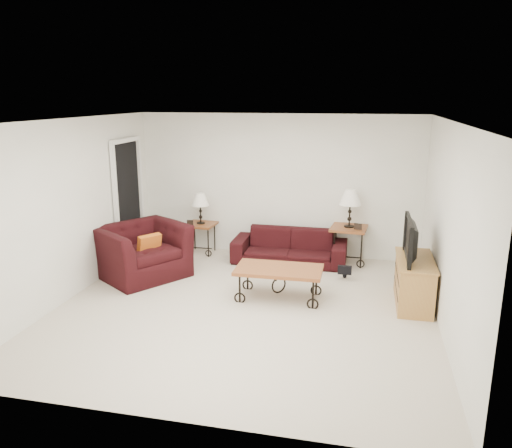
{
  "coord_description": "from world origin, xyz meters",
  "views": [
    {
      "loc": [
        1.5,
        -6.09,
        2.8
      ],
      "look_at": [
        0.0,
        0.7,
        1.0
      ],
      "focal_mm": 35.0,
      "sensor_mm": 36.0,
      "label": 1
    }
  ],
  "objects": [
    {
      "name": "ground",
      "position": [
        0.0,
        0.0,
        0.0
      ],
      "size": [
        5.0,
        5.0,
        0.0
      ],
      "primitive_type": "plane",
      "color": "beige",
      "rests_on": "ground"
    },
    {
      "name": "wall_back",
      "position": [
        0.0,
        2.5,
        1.25
      ],
      "size": [
        5.0,
        0.02,
        2.5
      ],
      "primitive_type": "cube",
      "color": "silver",
      "rests_on": "ground"
    },
    {
      "name": "wall_front",
      "position": [
        0.0,
        -2.5,
        1.25
      ],
      "size": [
        5.0,
        0.02,
        2.5
      ],
      "primitive_type": "cube",
      "color": "silver",
      "rests_on": "ground"
    },
    {
      "name": "wall_left",
      "position": [
        -2.5,
        0.0,
        1.25
      ],
      "size": [
        0.02,
        5.0,
        2.5
      ],
      "primitive_type": "cube",
      "color": "silver",
      "rests_on": "ground"
    },
    {
      "name": "wall_right",
      "position": [
        2.5,
        0.0,
        1.25
      ],
      "size": [
        0.02,
        5.0,
        2.5
      ],
      "primitive_type": "cube",
      "color": "silver",
      "rests_on": "ground"
    },
    {
      "name": "ceiling",
      "position": [
        0.0,
        0.0,
        2.5
      ],
      "size": [
        5.0,
        5.0,
        0.0
      ],
      "primitive_type": "plane",
      "color": "white",
      "rests_on": "wall_back"
    },
    {
      "name": "doorway",
      "position": [
        -2.47,
        1.65,
        1.02
      ],
      "size": [
        0.08,
        0.94,
        2.04
      ],
      "primitive_type": "cube",
      "color": "black",
      "rests_on": "ground"
    },
    {
      "name": "sofa",
      "position": [
        0.3,
        2.02,
        0.28
      ],
      "size": [
        1.93,
        0.75,
        0.56
      ],
      "primitive_type": "imported",
      "color": "black",
      "rests_on": "ground"
    },
    {
      "name": "side_table_left",
      "position": [
        -1.35,
        2.2,
        0.28
      ],
      "size": [
        0.54,
        0.54,
        0.56
      ],
      "primitive_type": "cube",
      "rotation": [
        0.0,
        0.0,
        -0.06
      ],
      "color": "brown",
      "rests_on": "ground"
    },
    {
      "name": "side_table_right",
      "position": [
        1.28,
        2.2,
        0.32
      ],
      "size": [
        0.65,
        0.65,
        0.64
      ],
      "primitive_type": "cube",
      "rotation": [
        0.0,
        0.0,
        -0.1
      ],
      "color": "brown",
      "rests_on": "ground"
    },
    {
      "name": "lamp_left",
      "position": [
        -1.35,
        2.2,
        0.83
      ],
      "size": [
        0.33,
        0.33,
        0.56
      ],
      "primitive_type": null,
      "rotation": [
        0.0,
        0.0,
        -0.06
      ],
      "color": "black",
      "rests_on": "side_table_left"
    },
    {
      "name": "lamp_right",
      "position": [
        1.28,
        2.2,
        0.96
      ],
      "size": [
        0.4,
        0.4,
        0.64
      ],
      "primitive_type": null,
      "rotation": [
        0.0,
        0.0,
        -0.1
      ],
      "color": "black",
      "rests_on": "side_table_right"
    },
    {
      "name": "photo_frame_left",
      "position": [
        -1.5,
        2.05,
        0.6
      ],
      "size": [
        0.11,
        0.03,
        0.09
      ],
      "primitive_type": "cube",
      "rotation": [
        0.0,
        0.0,
        0.11
      ],
      "color": "black",
      "rests_on": "side_table_left"
    },
    {
      "name": "photo_frame_right",
      "position": [
        1.43,
        2.05,
        0.7
      ],
      "size": [
        0.13,
        0.06,
        0.11
      ],
      "primitive_type": "cube",
      "rotation": [
        0.0,
        0.0,
        -0.31
      ],
      "color": "black",
      "rests_on": "side_table_right"
    },
    {
      "name": "coffee_table",
      "position": [
        0.39,
        0.42,
        0.23
      ],
      "size": [
        1.22,
        0.67,
        0.45
      ],
      "primitive_type": "cube",
      "rotation": [
        0.0,
        0.0,
        0.01
      ],
      "color": "brown",
      "rests_on": "ground"
    },
    {
      "name": "armchair",
      "position": [
        -1.88,
        0.85,
        0.41
      ],
      "size": [
        1.64,
        1.68,
        0.83
      ],
      "primitive_type": "imported",
      "rotation": [
        0.0,
        0.0,
        0.97
      ],
      "color": "black",
      "rests_on": "ground"
    },
    {
      "name": "throw_pillow",
      "position": [
        -1.73,
        0.8,
        0.52
      ],
      "size": [
        0.29,
        0.36,
        0.37
      ],
      "primitive_type": "cube",
      "rotation": [
        0.0,
        0.0,
        0.97
      ],
      "color": "#C16818",
      "rests_on": "armchair"
    },
    {
      "name": "tv_stand",
      "position": [
        2.23,
        0.63,
        0.32
      ],
      "size": [
        0.45,
        1.08,
        0.65
      ],
      "primitive_type": "cube",
      "color": "#AA833F",
      "rests_on": "ground"
    },
    {
      "name": "television",
      "position": [
        2.21,
        0.63,
        0.93
      ],
      "size": [
        0.13,
        0.97,
        0.56
      ],
      "primitive_type": "imported",
      "rotation": [
        0.0,
        0.0,
        -1.57
      ],
      "color": "black",
      "rests_on": "tv_stand"
    },
    {
      "name": "backpack",
      "position": [
        1.27,
        1.45,
        0.21
      ],
      "size": [
        0.36,
        0.29,
        0.43
      ],
      "primitive_type": "ellipsoid",
      "rotation": [
        0.0,
        0.0,
        -0.12
      ],
      "color": "black",
      "rests_on": "ground"
    }
  ]
}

